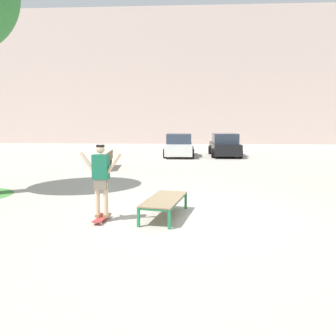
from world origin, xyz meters
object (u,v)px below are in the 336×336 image
(skate_box, at_px, (164,200))
(skater, at_px, (101,176))
(car_black, at_px, (225,146))
(skateboard, at_px, (102,218))
(park_bench, at_px, (107,159))
(car_white, at_px, (179,146))

(skate_box, bearing_deg, skater, -162.49)
(skate_box, distance_m, car_black, 15.46)
(skateboard, bearing_deg, park_bench, 102.50)
(skater, relative_size, car_white, 0.40)
(car_white, xyz_separation_m, car_black, (3.01, 0.38, 0.00))
(skateboard, xyz_separation_m, car_white, (1.35, 15.24, 0.61))
(skate_box, relative_size, car_white, 0.48)
(skate_box, height_order, skateboard, skate_box)
(skateboard, relative_size, car_white, 0.19)
(skate_box, distance_m, skateboard, 1.53)
(skate_box, relative_size, skateboard, 2.45)
(park_bench, bearing_deg, car_white, 61.59)
(skate_box, xyz_separation_m, park_bench, (-3.43, 8.59, 0.03))
(car_black, bearing_deg, car_white, -172.77)
(car_black, bearing_deg, park_bench, -134.03)
(skater, height_order, car_black, skater)
(skate_box, height_order, skater, skater)
(park_bench, bearing_deg, car_black, 45.97)
(skate_box, bearing_deg, car_black, 79.03)
(car_black, relative_size, park_bench, 1.74)
(skateboard, height_order, car_black, car_black)
(skater, bearing_deg, skateboard, -96.45)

